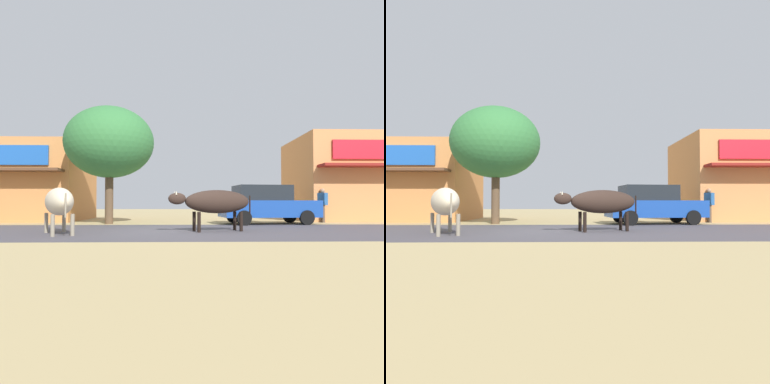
% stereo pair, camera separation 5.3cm
% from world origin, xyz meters
% --- Properties ---
extents(ground, '(80.00, 80.00, 0.00)m').
position_xyz_m(ground, '(0.00, 0.00, 0.00)').
color(ground, tan).
extents(asphalt_road, '(72.00, 6.37, 0.00)m').
position_xyz_m(asphalt_road, '(0.00, 0.00, 0.00)').
color(asphalt_road, '#4C484F').
rests_on(asphalt_road, ground).
extents(storefront_right_club, '(8.83, 6.22, 4.35)m').
position_xyz_m(storefront_right_club, '(10.84, 7.50, 2.18)').
color(storefront_right_club, '#D78A4F').
rests_on(storefront_right_club, ground).
extents(roadside_tree, '(3.82, 3.82, 5.04)m').
position_xyz_m(roadside_tree, '(-2.82, 3.92, 3.50)').
color(roadside_tree, brown).
rests_on(roadside_tree, ground).
extents(parked_hatchback_car, '(4.21, 2.22, 1.64)m').
position_xyz_m(parked_hatchback_car, '(3.90, 3.63, 0.84)').
color(parked_hatchback_car, '#1A449F').
rests_on(parked_hatchback_car, ground).
extents(cow_near_brown, '(1.69, 2.66, 1.34)m').
position_xyz_m(cow_near_brown, '(-3.26, -1.03, 0.93)').
color(cow_near_brown, beige).
rests_on(cow_near_brown, ground).
extents(cow_far_dark, '(2.72, 1.25, 1.31)m').
position_xyz_m(cow_far_dark, '(1.37, -0.15, 0.93)').
color(cow_far_dark, '#31231C').
rests_on(cow_far_dark, ground).
extents(pedestrian_by_shop, '(0.41, 0.61, 1.58)m').
position_xyz_m(pedestrian_by_shop, '(6.79, 4.76, 0.92)').
color(pedestrian_by_shop, brown).
rests_on(pedestrian_by_shop, ground).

